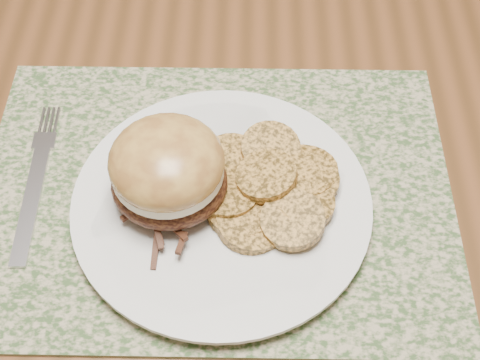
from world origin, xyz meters
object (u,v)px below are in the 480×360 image
(dining_table, at_px, (304,67))
(fork, at_px, (36,180))
(pork_sandwich, at_px, (168,171))
(dinner_plate, at_px, (222,205))

(dining_table, bearing_deg, fork, -138.07)
(dining_table, bearing_deg, pork_sandwich, -117.30)
(pork_sandwich, xyz_separation_m, fork, (-0.13, 0.03, -0.05))
(dinner_plate, bearing_deg, fork, 170.48)
(dining_table, height_order, fork, fork)
(dining_table, relative_size, fork, 7.93)
(dinner_plate, relative_size, fork, 1.38)
(pork_sandwich, bearing_deg, fork, 173.02)
(dinner_plate, bearing_deg, pork_sandwich, 175.28)
(dining_table, distance_m, pork_sandwich, 0.34)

